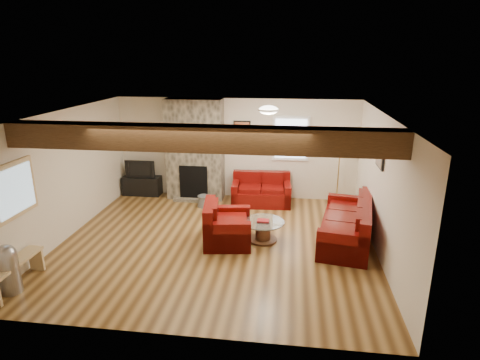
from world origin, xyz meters
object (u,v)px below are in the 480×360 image
(tv_cabinet, at_px, (142,186))
(television, at_px, (141,168))
(floor_lamp, at_px, (340,149))
(loveseat, at_px, (261,189))
(armchair_red, at_px, (227,223))
(coffee_table, at_px, (263,231))
(sofa_three, at_px, (346,221))

(tv_cabinet, bearing_deg, television, 0.00)
(television, distance_m, floor_lamp, 5.02)
(loveseat, xyz_separation_m, television, (-3.13, 0.30, 0.33))
(tv_cabinet, xyz_separation_m, television, (0.00, 0.00, 0.47))
(armchair_red, bearing_deg, coffee_table, -83.75)
(coffee_table, xyz_separation_m, tv_cabinet, (-3.33, 2.33, 0.04))
(television, bearing_deg, coffee_table, -34.98)
(armchair_red, height_order, television, television)
(loveseat, bearing_deg, armchair_red, -105.75)
(loveseat, xyz_separation_m, armchair_red, (-0.48, -2.20, 0.03))
(tv_cabinet, bearing_deg, armchair_red, -43.27)
(loveseat, relative_size, television, 1.82)
(sofa_three, relative_size, floor_lamp, 1.34)
(sofa_three, height_order, loveseat, sofa_three)
(sofa_three, bearing_deg, television, -103.28)
(armchair_red, xyz_separation_m, tv_cabinet, (-2.66, 2.50, -0.16))
(sofa_three, xyz_separation_m, floor_lamp, (0.05, 2.14, 0.95))
(loveseat, bearing_deg, floor_lamp, 6.34)
(tv_cabinet, height_order, floor_lamp, floor_lamp)
(television, bearing_deg, armchair_red, -43.27)
(television, bearing_deg, loveseat, -5.47)
(sofa_three, distance_m, television, 5.38)
(sofa_three, relative_size, loveseat, 1.51)
(television, bearing_deg, sofa_three, -23.30)
(coffee_table, bearing_deg, armchair_red, -165.90)
(armchair_red, bearing_deg, tv_cabinet, 38.89)
(armchair_red, relative_size, tv_cabinet, 1.03)
(floor_lamp, bearing_deg, coffee_table, -124.98)
(loveseat, xyz_separation_m, coffee_table, (0.20, -2.03, -0.17))
(loveseat, xyz_separation_m, floor_lamp, (1.84, 0.32, 0.98))
(sofa_three, relative_size, tv_cabinet, 2.19)
(sofa_three, xyz_separation_m, armchair_red, (-2.27, -0.38, -0.01))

